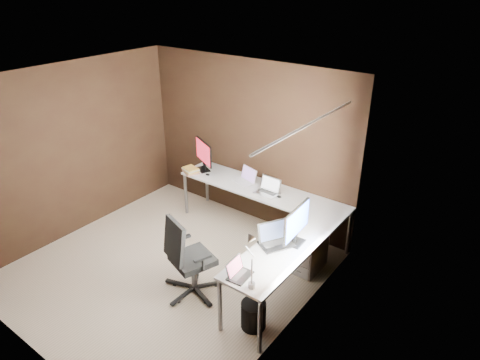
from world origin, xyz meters
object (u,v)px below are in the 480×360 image
at_px(drawer_pedestal, 306,247).
at_px(office_chair, 190,271).
at_px(laptop_silver, 268,190).
at_px(monitor_right, 297,223).
at_px(wastebasket, 253,315).
at_px(laptop_black_small, 238,272).
at_px(monitor_left, 204,154).
at_px(laptop_black_big, 275,239).
at_px(desk_lamp, 250,255).
at_px(book_stack, 191,170).
at_px(laptop_white, 246,179).

distance_m(drawer_pedestal, office_chair, 1.55).
height_order(laptop_silver, office_chair, office_chair).
bearing_deg(laptop_silver, monitor_right, -39.83).
bearing_deg(wastebasket, laptop_silver, 118.74).
xyz_separation_m(laptop_black_small, wastebasket, (0.12, 0.13, -0.61)).
bearing_deg(monitor_left, office_chair, -27.76).
bearing_deg(laptop_black_big, drawer_pedestal, 25.58).
bearing_deg(laptop_silver, desk_lamp, -59.62).
relative_size(book_stack, desk_lamp, 0.59).
distance_m(laptop_silver, wastebasket, 1.93).
bearing_deg(office_chair, drawer_pedestal, 74.64).
xyz_separation_m(monitor_left, laptop_silver, (1.25, -0.05, -0.22)).
distance_m(laptop_black_small, book_stack, 2.64).
relative_size(monitor_left, wastebasket, 1.58).
relative_size(office_chair, wastebasket, 3.28).
distance_m(laptop_black_small, desk_lamp, 0.33).
bearing_deg(desk_lamp, laptop_white, 132.89).
xyz_separation_m(laptop_black_big, desk_lamp, (0.16, -0.73, 0.28)).
xyz_separation_m(monitor_right, book_stack, (-2.29, 0.70, -0.23)).
height_order(laptop_black_big, laptop_black_small, laptop_black_big).
relative_size(laptop_black_big, office_chair, 0.44).
distance_m(desk_lamp, office_chair, 1.25).
bearing_deg(laptop_white, monitor_left, -160.77).
bearing_deg(monitor_left, laptop_silver, 24.10).
xyz_separation_m(monitor_left, book_stack, (-0.10, -0.21, -0.23)).
height_order(monitor_left, laptop_black_big, monitor_left).
xyz_separation_m(drawer_pedestal, wastebasket, (0.07, -1.30, -0.14)).
bearing_deg(monitor_left, laptop_white, 29.58).
relative_size(drawer_pedestal, laptop_black_big, 1.30).
bearing_deg(wastebasket, office_chair, 179.00).
bearing_deg(wastebasket, monitor_right, 85.21).
distance_m(laptop_silver, office_chair, 1.66).
distance_m(laptop_black_big, laptop_black_small, 0.73).
bearing_deg(laptop_white, wastebasket, -35.70).
xyz_separation_m(drawer_pedestal, monitor_left, (-2.06, 0.36, 0.70)).
relative_size(drawer_pedestal, book_stack, 1.90).
bearing_deg(laptop_black_small, drawer_pedestal, -6.36).
relative_size(drawer_pedestal, wastebasket, 1.86).
distance_m(monitor_left, monitor_right, 2.37).
xyz_separation_m(monitor_right, laptop_silver, (-0.94, 0.86, -0.22)).
bearing_deg(laptop_white, drawer_pedestal, -1.41).
relative_size(laptop_black_big, wastebasket, 1.43).
bearing_deg(monitor_left, laptop_black_big, -1.32).
relative_size(laptop_silver, desk_lamp, 0.64).
height_order(drawer_pedestal, wastebasket, drawer_pedestal).
distance_m(desk_lamp, wastebasket, 0.91).
xyz_separation_m(laptop_black_big, book_stack, (-2.11, 0.85, -0.02)).
bearing_deg(monitor_right, laptop_white, 52.50).
relative_size(monitor_left, office_chair, 0.48).
bearing_deg(drawer_pedestal, monitor_left, 170.20).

